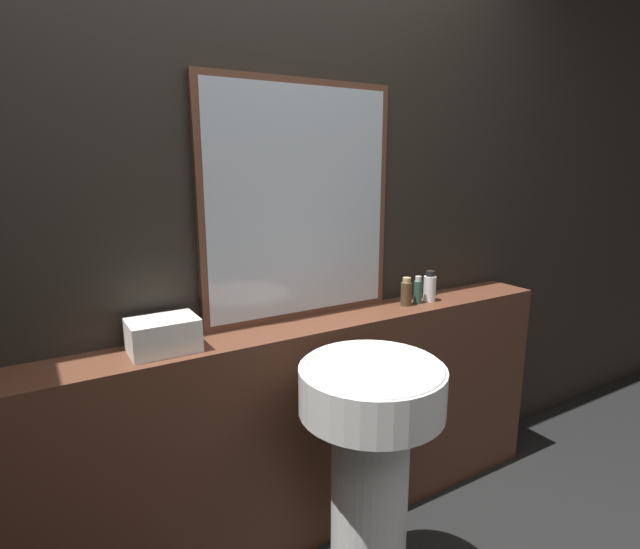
{
  "coord_description": "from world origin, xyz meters",
  "views": [
    {
      "loc": [
        -0.81,
        -0.45,
        1.53
      ],
      "look_at": [
        0.09,
        1.04,
        1.13
      ],
      "focal_mm": 28.0,
      "sensor_mm": 36.0,
      "label": 1
    }
  ],
  "objects_px": {
    "pedestal_sink": "(370,459)",
    "shampoo_bottle": "(406,293)",
    "towel_stack": "(163,335)",
    "conditioner_bottle": "(418,291)",
    "lotion_bottle": "(430,287)",
    "mirror": "(300,203)"
  },
  "relations": [
    {
      "from": "pedestal_sink",
      "to": "conditioner_bottle",
      "type": "bearing_deg",
      "value": 37.06
    },
    {
      "from": "pedestal_sink",
      "to": "mirror",
      "type": "xyz_separation_m",
      "value": [
        0.04,
        0.53,
        0.8
      ]
    },
    {
      "from": "lotion_bottle",
      "to": "conditioner_bottle",
      "type": "bearing_deg",
      "value": 180.0
    },
    {
      "from": "pedestal_sink",
      "to": "lotion_bottle",
      "type": "distance_m",
      "value": 0.88
    },
    {
      "from": "towel_stack",
      "to": "conditioner_bottle",
      "type": "distance_m",
      "value": 1.11
    },
    {
      "from": "towel_stack",
      "to": "conditioner_bottle",
      "type": "xyz_separation_m",
      "value": [
        1.11,
        -0.0,
        0.0
      ]
    },
    {
      "from": "towel_stack",
      "to": "shampoo_bottle",
      "type": "bearing_deg",
      "value": 0.0
    },
    {
      "from": "pedestal_sink",
      "to": "lotion_bottle",
      "type": "relative_size",
      "value": 6.55
    },
    {
      "from": "mirror",
      "to": "towel_stack",
      "type": "relative_size",
      "value": 4.14
    },
    {
      "from": "shampoo_bottle",
      "to": "conditioner_bottle",
      "type": "relative_size",
      "value": 1.02
    },
    {
      "from": "shampoo_bottle",
      "to": "towel_stack",
      "type": "bearing_deg",
      "value": 180.0
    },
    {
      "from": "mirror",
      "to": "lotion_bottle",
      "type": "distance_m",
      "value": 0.73
    },
    {
      "from": "conditioner_bottle",
      "to": "lotion_bottle",
      "type": "relative_size",
      "value": 0.88
    },
    {
      "from": "shampoo_bottle",
      "to": "lotion_bottle",
      "type": "relative_size",
      "value": 0.9
    },
    {
      "from": "towel_stack",
      "to": "lotion_bottle",
      "type": "xyz_separation_m",
      "value": [
        1.18,
        -0.0,
        0.01
      ]
    },
    {
      "from": "mirror",
      "to": "lotion_bottle",
      "type": "relative_size",
      "value": 6.6
    },
    {
      "from": "pedestal_sink",
      "to": "shampoo_bottle",
      "type": "height_order",
      "value": "shampoo_bottle"
    },
    {
      "from": "pedestal_sink",
      "to": "mirror",
      "type": "height_order",
      "value": "mirror"
    },
    {
      "from": "pedestal_sink",
      "to": "conditioner_bottle",
      "type": "relative_size",
      "value": 7.44
    },
    {
      "from": "mirror",
      "to": "conditioner_bottle",
      "type": "relative_size",
      "value": 7.49
    },
    {
      "from": "towel_stack",
      "to": "mirror",
      "type": "bearing_deg",
      "value": 9.69
    },
    {
      "from": "conditioner_bottle",
      "to": "lotion_bottle",
      "type": "bearing_deg",
      "value": 0.0
    }
  ]
}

